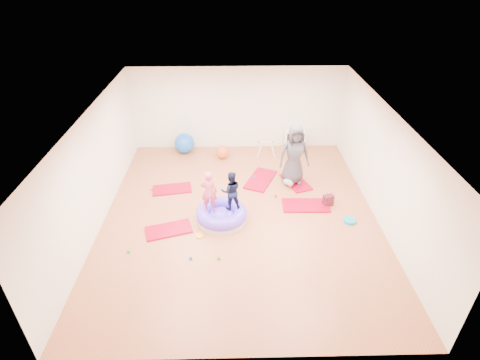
{
  "coord_description": "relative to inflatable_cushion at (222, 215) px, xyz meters",
  "views": [
    {
      "loc": [
        -0.18,
        -7.81,
        5.93
      ],
      "look_at": [
        0.0,
        0.3,
        0.9
      ],
      "focal_mm": 28.0,
      "sensor_mm": 36.0,
      "label": 1
    }
  ],
  "objects": [
    {
      "name": "gym_mat_center_back",
      "position": [
        1.13,
        1.9,
        -0.13
      ],
      "size": [
        1.09,
        1.42,
        0.05
      ],
      "primitive_type": "cube",
      "rotation": [
        0.0,
        0.0,
        1.16
      ],
      "color": "#C20029",
      "rests_on": "ground"
    },
    {
      "name": "gym_mat_rear_right",
      "position": [
        2.17,
        1.75,
        -0.14
      ],
      "size": [
        0.89,
        1.22,
        0.05
      ],
      "primitive_type": "cube",
      "rotation": [
        0.0,
        0.0,
        1.92
      ],
      "color": "#C20029",
      "rests_on": "ground"
    },
    {
      "name": "infant",
      "position": [
        1.95,
        1.54,
        -0.01
      ],
      "size": [
        0.36,
        0.36,
        0.21
      ],
      "color": "#9CB9DA",
      "rests_on": "gym_mat_rear_right"
    },
    {
      "name": "gym_mat_front_left",
      "position": [
        -1.3,
        -0.41,
        -0.14
      ],
      "size": [
        1.23,
        0.86,
        0.05
      ],
      "primitive_type": "cube",
      "rotation": [
        0.0,
        0.0,
        0.3
      ],
      "color": "#C20029",
      "rests_on": "ground"
    },
    {
      "name": "yellow_toy",
      "position": [
        -0.52,
        -0.63,
        -0.14
      ],
      "size": [
        0.21,
        0.21,
        0.03
      ],
      "primitive_type": "cylinder",
      "color": "orange",
      "rests_on": "ground"
    },
    {
      "name": "child_pink",
      "position": [
        -0.29,
        -0.02,
        0.77
      ],
      "size": [
        0.43,
        0.3,
        1.11
      ],
      "primitive_type": "imported",
      "rotation": [
        0.0,
        0.0,
        3.05
      ],
      "color": "#D6466A",
      "rests_on": "inflatable_cushion"
    },
    {
      "name": "child_navy",
      "position": [
        0.25,
        0.05,
        0.74
      ],
      "size": [
        0.55,
        0.45,
        1.04
      ],
      "primitive_type": "imported",
      "rotation": [
        0.0,
        0.0,
        3.27
      ],
      "color": "black",
      "rests_on": "inflatable_cushion"
    },
    {
      "name": "balance_disc",
      "position": [
        3.26,
        -0.15,
        -0.12
      ],
      "size": [
        0.32,
        0.32,
        0.07
      ],
      "primitive_type": "cylinder",
      "color": "#109EB2",
      "rests_on": "ground"
    },
    {
      "name": "exercise_ball_blue",
      "position": [
        -1.33,
        3.77,
        0.18
      ],
      "size": [
        0.67,
        0.67,
        0.67
      ],
      "primitive_type": "sphere",
      "color": "blue",
      "rests_on": "ground"
    },
    {
      "name": "gym_mat_mid_left",
      "position": [
        -1.46,
        1.44,
        -0.14
      ],
      "size": [
        1.17,
        0.73,
        0.05
      ],
      "primitive_type": "cube",
      "rotation": [
        0.0,
        0.0,
        0.17
      ],
      "color": "#C20029",
      "rests_on": "ground"
    },
    {
      "name": "adult_caregiver",
      "position": [
        2.05,
        1.75,
        0.78
      ],
      "size": [
        0.92,
        0.64,
        1.79
      ],
      "primitive_type": "imported",
      "rotation": [
        0.0,
        0.0,
        0.08
      ],
      "color": "#3E3D42",
      "rests_on": "gym_mat_rear_right"
    },
    {
      "name": "backpack",
      "position": [
        2.86,
        0.59,
        -0.01
      ],
      "size": [
        0.3,
        0.24,
        0.31
      ],
      "primitive_type": "cube",
      "rotation": [
        0.0,
        0.0,
        0.31
      ],
      "color": "#9A2541",
      "rests_on": "ground"
    },
    {
      "name": "exercise_ball_orange",
      "position": [
        -0.04,
        3.34,
        0.06
      ],
      "size": [
        0.43,
        0.43,
        0.43
      ],
      "primitive_type": "sphere",
      "color": "#DB5927",
      "rests_on": "ground"
    },
    {
      "name": "ball_pit_balls",
      "position": [
        -0.02,
        0.33,
        -0.12
      ],
      "size": [
        4.42,
        3.55,
        0.08
      ],
      "color": "blue",
      "rests_on": "ground"
    },
    {
      "name": "inflatable_cushion",
      "position": [
        0.0,
        0.0,
        0.0
      ],
      "size": [
        1.31,
        1.31,
        0.41
      ],
      "rotation": [
        0.0,
        0.0,
        -0.27
      ],
      "color": "silver",
      "rests_on": "ground"
    },
    {
      "name": "cube_shelf",
      "position": [
        2.44,
        3.97,
        0.18
      ],
      "size": [
        0.68,
        0.34,
        0.68
      ],
      "color": "white",
      "rests_on": "ground"
    },
    {
      "name": "gym_mat_right",
      "position": [
        2.26,
        0.54,
        -0.13
      ],
      "size": [
        1.25,
        0.65,
        0.05
      ],
      "primitive_type": "cube",
      "rotation": [
        0.0,
        0.0,
        -0.02
      ],
      "color": "#C20029",
      "rests_on": "ground"
    },
    {
      "name": "room",
      "position": [
        0.48,
        0.17,
        1.24
      ],
      "size": [
        7.01,
        8.01,
        2.81
      ],
      "color": "#C5683F",
      "rests_on": "ground"
    },
    {
      "name": "infant_play_gym",
      "position": [
        1.41,
        3.56,
        0.16
      ],
      "size": [
        0.62,
        0.59,
        0.48
      ],
      "rotation": [
        0.0,
        0.0,
        0.38
      ],
      "color": "white",
      "rests_on": "ground"
    }
  ]
}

